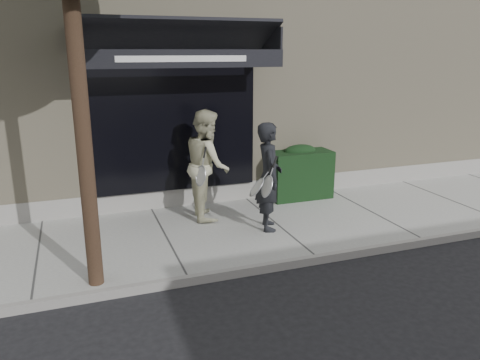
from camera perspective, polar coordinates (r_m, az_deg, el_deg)
name	(u,v)px	position (r m, az deg, el deg)	size (l,w,h in m)	color
ground	(275,228)	(8.62, 4.28, -5.91)	(80.00, 80.00, 0.00)	black
sidewalk	(275,225)	(8.59, 4.29, -5.54)	(20.00, 3.00, 0.12)	gray
curb	(316,259)	(7.32, 9.27, -9.52)	(20.00, 0.10, 0.14)	gray
building_facade	(201,66)	(12.71, -4.83, 13.63)	(14.30, 8.04, 5.64)	#B9AC8D
hedge	(299,172)	(9.94, 7.24, 0.92)	(1.30, 0.70, 1.14)	black
pedestrian_front	(269,177)	(8.01, 3.52, 0.40)	(0.76, 0.92, 1.87)	black
pedestrian_back	(207,164)	(8.59, -4.01, 1.92)	(0.88, 1.07, 2.01)	#BFBC99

